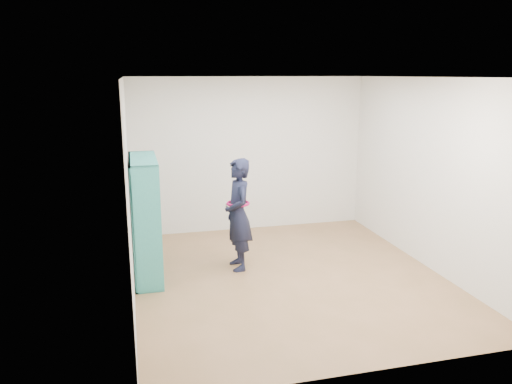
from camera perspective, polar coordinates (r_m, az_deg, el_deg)
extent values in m
plane|color=olive|center=(6.76, 3.78, -9.67)|extent=(4.50, 4.50, 0.00)
plane|color=white|center=(6.22, 4.15, 12.95)|extent=(4.50, 4.50, 0.00)
cube|color=silver|center=(6.06, -14.33, 0.16)|extent=(0.02, 4.50, 2.60)
cube|color=silver|center=(7.23, 19.22, 1.92)|extent=(0.02, 4.50, 2.60)
cube|color=silver|center=(8.49, -0.75, 4.27)|extent=(4.00, 0.02, 2.60)
cube|color=silver|center=(4.35, 13.18, -4.93)|extent=(4.00, 0.02, 2.60)
cube|color=teal|center=(6.15, -12.34, -4.40)|extent=(0.35, 0.02, 1.60)
cube|color=teal|center=(7.27, -12.68, -1.65)|extent=(0.35, 0.02, 1.60)
cube|color=teal|center=(6.96, -12.20, -9.13)|extent=(0.35, 1.20, 0.02)
cube|color=teal|center=(6.54, -12.87, 3.73)|extent=(0.35, 1.20, 0.02)
cube|color=teal|center=(6.71, -13.91, -2.99)|extent=(0.02, 1.20, 1.60)
cube|color=teal|center=(6.52, -12.47, -3.37)|extent=(0.32, 0.02, 1.55)
cube|color=teal|center=(6.89, -12.58, -2.47)|extent=(0.32, 0.02, 1.55)
cube|color=teal|center=(6.82, -12.36, -6.03)|extent=(0.32, 1.15, 0.02)
cube|color=teal|center=(6.71, -12.53, -2.91)|extent=(0.32, 1.15, 0.02)
cube|color=teal|center=(6.61, -12.69, 0.31)|extent=(0.32, 1.15, 0.02)
cube|color=beige|center=(6.58, -11.91, -9.97)|extent=(0.22, 0.14, 0.06)
cube|color=black|center=(6.36, -12.01, -6.06)|extent=(0.18, 0.16, 0.27)
cube|color=maroon|center=(6.24, -12.18, -2.75)|extent=(0.18, 0.16, 0.26)
cube|color=silver|center=(6.22, -12.43, 0.03)|extent=(0.22, 0.14, 0.08)
cube|color=navy|center=(6.86, -11.99, -8.21)|extent=(0.18, 0.16, 0.23)
cube|color=brown|center=(6.73, -12.14, -5.26)|extent=(0.18, 0.16, 0.20)
cube|color=#BFB28C|center=(6.69, -12.37, -2.58)|extent=(0.22, 0.14, 0.06)
cube|color=#26594C|center=(6.52, -12.49, 1.55)|extent=(0.18, 0.16, 0.29)
cube|color=beige|center=(7.22, -12.12, -7.13)|extent=(0.18, 0.16, 0.23)
cube|color=black|center=(7.16, -12.34, -4.63)|extent=(0.22, 0.14, 0.08)
cube|color=maroon|center=(6.99, -12.42, -1.25)|extent=(0.18, 0.16, 0.21)
cube|color=silver|center=(6.90, -12.59, 2.06)|extent=(0.18, 0.16, 0.26)
imported|color=black|center=(6.81, -2.06, -2.59)|extent=(0.40, 0.58, 1.54)
torus|color=#B80E54|center=(6.76, -2.07, -1.31)|extent=(0.33, 0.33, 0.04)
cube|color=silver|center=(6.82, -3.46, -1.68)|extent=(0.01, 0.10, 0.13)
cube|color=black|center=(6.82, -3.46, -1.68)|extent=(0.01, 0.10, 0.13)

